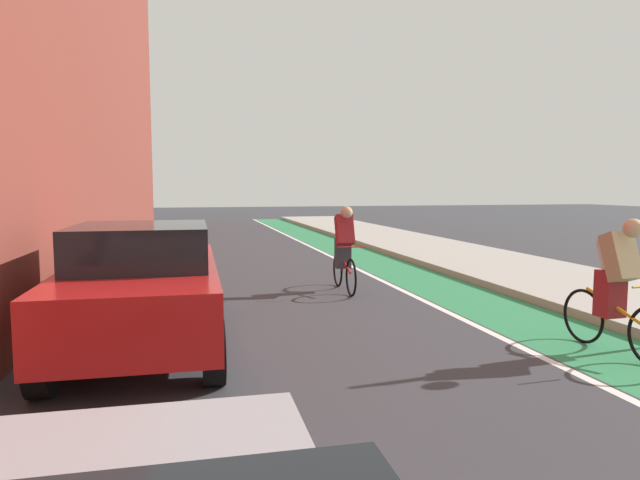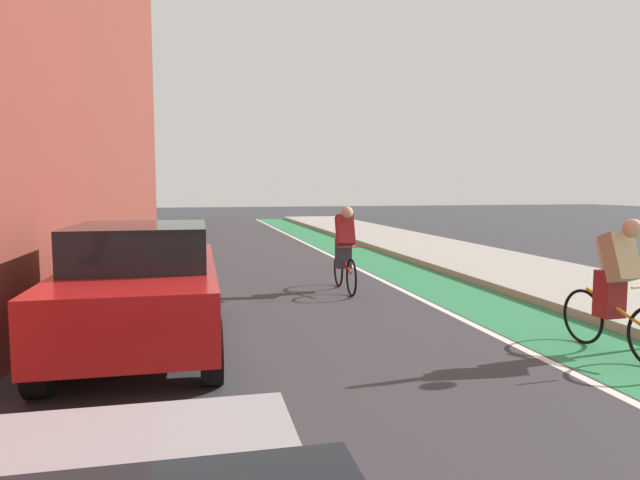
{
  "view_description": "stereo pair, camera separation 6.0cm",
  "coord_description": "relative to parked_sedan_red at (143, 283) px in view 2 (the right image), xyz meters",
  "views": [
    {
      "loc": [
        -2.06,
        3.12,
        1.98
      ],
      "look_at": [
        0.06,
        11.99,
        1.12
      ],
      "focal_mm": 31.4,
      "sensor_mm": 36.0,
      "label": 1
    },
    {
      "loc": [
        -2.0,
        3.1,
        1.98
      ],
      "look_at": [
        0.06,
        11.99,
        1.12
      ],
      "focal_mm": 31.4,
      "sensor_mm": 36.0,
      "label": 2
    }
  ],
  "objects": [
    {
      "name": "parked_sedan_red",
      "position": [
        0.0,
        0.0,
        0.0
      ],
      "size": [
        1.87,
        4.47,
        1.53
      ],
      "color": "red",
      "rests_on": "ground"
    },
    {
      "name": "cyclist_trailing",
      "position": [
        3.43,
        2.93,
        0.03
      ],
      "size": [
        0.48,
        1.74,
        1.63
      ],
      "color": "black",
      "rests_on": "ground"
    },
    {
      "name": "ground_plane",
      "position": [
        2.6,
        5.42,
        -0.78
      ],
      "size": [
        86.86,
        86.86,
        0.0
      ],
      "primitive_type": "plane",
      "color": "#38383D"
    },
    {
      "name": "cyclist_mid",
      "position": [
        5.44,
        -1.7,
        0.07
      ],
      "size": [
        0.48,
        1.74,
        1.63
      ],
      "color": "black",
      "rests_on": "ground"
    },
    {
      "name": "sidewalk_right",
      "position": [
        7.95,
        7.42,
        -0.71
      ],
      "size": [
        3.4,
        39.48,
        0.14
      ],
      "primitive_type": "cube",
      "color": "#A8A59E",
      "rests_on": "ground"
    },
    {
      "name": "bike_lane_paint",
      "position": [
        5.44,
        7.42,
        -0.78
      ],
      "size": [
        1.6,
        39.48,
        0.0
      ],
      "primitive_type": "cube",
      "color": "#2D8451",
      "rests_on": "ground"
    },
    {
      "name": "lane_divider_stripe",
      "position": [
        4.54,
        7.42,
        -0.78
      ],
      "size": [
        0.12,
        39.48,
        0.0
      ],
      "primitive_type": "cube",
      "color": "white",
      "rests_on": "ground"
    }
  ]
}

